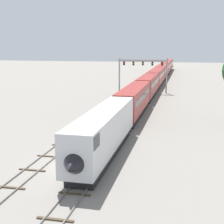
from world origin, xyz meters
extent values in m
plane|color=gray|center=(0.00, 0.00, 0.00)|extent=(400.00, 400.00, 0.00)
cube|color=slate|center=(1.28, 60.00, 0.08)|extent=(0.07, 200.00, 0.16)
cube|color=slate|center=(2.72, 60.00, 0.08)|extent=(0.07, 200.00, 0.16)
cube|color=#473828|center=(2.00, -10.00, 0.05)|extent=(2.60, 0.24, 0.10)
cube|color=#473828|center=(2.00, -6.00, 0.05)|extent=(2.60, 0.24, 0.10)
cube|color=#473828|center=(2.00, -2.00, 0.05)|extent=(2.60, 0.24, 0.10)
cube|color=#473828|center=(2.00, 2.00, 0.05)|extent=(2.60, 0.24, 0.10)
cube|color=#473828|center=(2.00, 6.00, 0.05)|extent=(2.60, 0.24, 0.10)
cube|color=#473828|center=(2.00, 10.00, 0.05)|extent=(2.60, 0.24, 0.10)
cube|color=#473828|center=(2.00, 14.00, 0.05)|extent=(2.60, 0.24, 0.10)
cube|color=#473828|center=(2.00, 18.00, 0.05)|extent=(2.60, 0.24, 0.10)
cube|color=#473828|center=(2.00, 22.00, 0.05)|extent=(2.60, 0.24, 0.10)
cube|color=#473828|center=(2.00, 26.00, 0.05)|extent=(2.60, 0.24, 0.10)
cube|color=#473828|center=(2.00, 30.00, 0.05)|extent=(2.60, 0.24, 0.10)
cube|color=#473828|center=(2.00, 34.00, 0.05)|extent=(2.60, 0.24, 0.10)
cube|color=#473828|center=(2.00, 38.00, 0.05)|extent=(2.60, 0.24, 0.10)
cube|color=#473828|center=(2.00, 42.00, 0.05)|extent=(2.60, 0.24, 0.10)
cube|color=#473828|center=(2.00, 46.00, 0.05)|extent=(2.60, 0.24, 0.10)
cube|color=#473828|center=(2.00, 50.00, 0.05)|extent=(2.60, 0.24, 0.10)
cube|color=#473828|center=(2.00, 54.00, 0.05)|extent=(2.60, 0.24, 0.10)
cube|color=#473828|center=(2.00, 58.00, 0.05)|extent=(2.60, 0.24, 0.10)
cube|color=#473828|center=(2.00, 62.00, 0.05)|extent=(2.60, 0.24, 0.10)
cube|color=#473828|center=(2.00, 66.00, 0.05)|extent=(2.60, 0.24, 0.10)
cube|color=#473828|center=(2.00, 70.00, 0.05)|extent=(2.60, 0.24, 0.10)
cube|color=#473828|center=(2.00, 74.00, 0.05)|extent=(2.60, 0.24, 0.10)
cube|color=#473828|center=(2.00, 78.00, 0.05)|extent=(2.60, 0.24, 0.10)
cube|color=#473828|center=(2.00, 82.00, 0.05)|extent=(2.60, 0.24, 0.10)
cube|color=#473828|center=(2.00, 86.00, 0.05)|extent=(2.60, 0.24, 0.10)
cube|color=#473828|center=(2.00, 90.00, 0.05)|extent=(2.60, 0.24, 0.10)
cube|color=#473828|center=(2.00, 94.00, 0.05)|extent=(2.60, 0.24, 0.10)
cube|color=#473828|center=(2.00, 98.00, 0.05)|extent=(2.60, 0.24, 0.10)
cube|color=#473828|center=(2.00, 102.00, 0.05)|extent=(2.60, 0.24, 0.10)
cube|color=#473828|center=(2.00, 106.00, 0.05)|extent=(2.60, 0.24, 0.10)
cube|color=#473828|center=(2.00, 110.00, 0.05)|extent=(2.60, 0.24, 0.10)
cube|color=#473828|center=(2.00, 114.00, 0.05)|extent=(2.60, 0.24, 0.10)
cube|color=#473828|center=(2.00, 118.00, 0.05)|extent=(2.60, 0.24, 0.10)
cube|color=#473828|center=(2.00, 122.00, 0.05)|extent=(2.60, 0.24, 0.10)
cube|color=#473828|center=(2.00, 126.00, 0.05)|extent=(2.60, 0.24, 0.10)
cube|color=#473828|center=(2.00, 130.00, 0.05)|extent=(2.60, 0.24, 0.10)
cube|color=#473828|center=(2.00, 134.00, 0.05)|extent=(2.60, 0.24, 0.10)
cube|color=#473828|center=(2.00, 138.00, 0.05)|extent=(2.60, 0.24, 0.10)
cube|color=#473828|center=(2.00, 142.00, 0.05)|extent=(2.60, 0.24, 0.10)
cube|color=#473828|center=(2.00, 146.00, 0.05)|extent=(2.60, 0.24, 0.10)
cube|color=#473828|center=(2.00, 150.00, 0.05)|extent=(2.60, 0.24, 0.10)
cube|color=#473828|center=(2.00, 154.00, 0.05)|extent=(2.60, 0.24, 0.10)
cube|color=#473828|center=(2.00, 158.00, 0.05)|extent=(2.60, 0.24, 0.10)
cube|color=slate|center=(-4.22, 40.00, 0.08)|extent=(0.07, 160.00, 0.16)
cube|color=slate|center=(-2.78, 40.00, 0.08)|extent=(0.07, 160.00, 0.16)
cube|color=#473828|center=(-3.50, -6.00, 0.05)|extent=(2.60, 0.24, 0.10)
cube|color=#473828|center=(-3.50, -2.00, 0.05)|extent=(2.60, 0.24, 0.10)
cube|color=#473828|center=(-3.50, 2.00, 0.05)|extent=(2.60, 0.24, 0.10)
cube|color=#473828|center=(-3.50, 6.00, 0.05)|extent=(2.60, 0.24, 0.10)
cube|color=#473828|center=(-3.50, 10.00, 0.05)|extent=(2.60, 0.24, 0.10)
cube|color=#473828|center=(-3.50, 14.00, 0.05)|extent=(2.60, 0.24, 0.10)
cube|color=#473828|center=(-3.50, 18.00, 0.05)|extent=(2.60, 0.24, 0.10)
cube|color=#473828|center=(-3.50, 22.00, 0.05)|extent=(2.60, 0.24, 0.10)
cube|color=#473828|center=(-3.50, 26.00, 0.05)|extent=(2.60, 0.24, 0.10)
cube|color=#473828|center=(-3.50, 30.00, 0.05)|extent=(2.60, 0.24, 0.10)
cube|color=#473828|center=(-3.50, 34.00, 0.05)|extent=(2.60, 0.24, 0.10)
cube|color=#473828|center=(-3.50, 38.00, 0.05)|extent=(2.60, 0.24, 0.10)
cube|color=#473828|center=(-3.50, 42.00, 0.05)|extent=(2.60, 0.24, 0.10)
cube|color=#473828|center=(-3.50, 46.00, 0.05)|extent=(2.60, 0.24, 0.10)
cube|color=#473828|center=(-3.50, 50.00, 0.05)|extent=(2.60, 0.24, 0.10)
cube|color=#473828|center=(-3.50, 54.00, 0.05)|extent=(2.60, 0.24, 0.10)
cube|color=#473828|center=(-3.50, 58.00, 0.05)|extent=(2.60, 0.24, 0.10)
cube|color=#473828|center=(-3.50, 62.00, 0.05)|extent=(2.60, 0.24, 0.10)
cube|color=#473828|center=(-3.50, 66.00, 0.05)|extent=(2.60, 0.24, 0.10)
cube|color=#473828|center=(-3.50, 70.00, 0.05)|extent=(2.60, 0.24, 0.10)
cube|color=#473828|center=(-3.50, 74.00, 0.05)|extent=(2.60, 0.24, 0.10)
cube|color=#473828|center=(-3.50, 78.00, 0.05)|extent=(2.60, 0.24, 0.10)
cube|color=#473828|center=(-3.50, 82.00, 0.05)|extent=(2.60, 0.24, 0.10)
cube|color=#473828|center=(-3.50, 86.00, 0.05)|extent=(2.60, 0.24, 0.10)
cube|color=#473828|center=(-3.50, 90.00, 0.05)|extent=(2.60, 0.24, 0.10)
cube|color=#473828|center=(-3.50, 94.00, 0.05)|extent=(2.60, 0.24, 0.10)
cube|color=#473828|center=(-3.50, 98.00, 0.05)|extent=(2.60, 0.24, 0.10)
cube|color=#473828|center=(-3.50, 102.00, 0.05)|extent=(2.60, 0.24, 0.10)
cube|color=#473828|center=(-3.50, 106.00, 0.05)|extent=(2.60, 0.24, 0.10)
cube|color=#473828|center=(-3.50, 110.00, 0.05)|extent=(2.60, 0.24, 0.10)
cube|color=#473828|center=(-3.50, 114.00, 0.05)|extent=(2.60, 0.24, 0.10)
cube|color=#473828|center=(-3.50, 118.00, 0.05)|extent=(2.60, 0.24, 0.10)
cube|color=silver|center=(2.00, 3.67, 2.90)|extent=(3.00, 19.33, 3.80)
cone|color=black|center=(2.00, -6.20, 2.50)|extent=(2.88, 2.60, 2.88)
cube|color=black|center=(2.00, -4.80, 4.04)|extent=(3.04, 1.80, 1.10)
cube|color=black|center=(2.00, 3.67, 0.50)|extent=(2.52, 17.40, 1.00)
cube|color=maroon|center=(2.00, 24.00, 2.90)|extent=(3.00, 19.33, 3.80)
cube|color=black|center=(2.00, 24.00, 3.30)|extent=(3.04, 17.79, 0.90)
cube|color=black|center=(2.00, 24.00, 0.50)|extent=(2.52, 17.40, 1.00)
cube|color=maroon|center=(2.00, 44.34, 2.90)|extent=(3.00, 19.33, 3.80)
cube|color=black|center=(2.00, 44.34, 3.30)|extent=(3.04, 17.79, 0.90)
cube|color=black|center=(2.00, 44.34, 0.50)|extent=(2.52, 17.40, 1.00)
cube|color=maroon|center=(2.00, 64.67, 2.90)|extent=(3.00, 19.33, 3.80)
cube|color=black|center=(2.00, 64.67, 3.30)|extent=(3.04, 17.79, 0.90)
cube|color=black|center=(2.00, 64.67, 0.50)|extent=(2.52, 17.40, 1.00)
cube|color=maroon|center=(2.00, 85.01, 2.90)|extent=(3.00, 19.33, 3.80)
cube|color=black|center=(2.00, 85.01, 3.30)|extent=(3.04, 17.79, 0.90)
cube|color=black|center=(2.00, 85.01, 0.50)|extent=(2.52, 17.40, 1.00)
cube|color=maroon|center=(2.00, 105.34, 2.90)|extent=(3.00, 19.33, 3.80)
cube|color=black|center=(2.00, 105.34, 3.30)|extent=(3.04, 17.79, 0.90)
cube|color=black|center=(2.00, 105.34, 0.50)|extent=(2.52, 17.40, 1.00)
cube|color=maroon|center=(2.00, 125.68, 2.90)|extent=(3.00, 19.33, 3.80)
cube|color=black|center=(2.00, 125.68, 3.30)|extent=(3.04, 17.79, 0.90)
cube|color=black|center=(2.00, 125.68, 0.50)|extent=(2.52, 17.40, 1.00)
cylinder|color=#999BA0|center=(-6.00, 51.90, 4.17)|extent=(0.36, 0.36, 8.33)
cylinder|color=#999BA0|center=(5.50, 51.90, 4.17)|extent=(0.36, 0.36, 8.33)
cube|color=#999BA0|center=(-0.25, 51.90, 7.73)|extent=(12.10, 0.36, 0.50)
cube|color=black|center=(-4.85, 51.95, 7.03)|extent=(0.44, 0.32, 0.90)
sphere|color=red|center=(-4.85, 51.76, 7.03)|extent=(0.28, 0.28, 0.28)
cube|color=black|center=(-2.55, 51.95, 7.03)|extent=(0.44, 0.32, 0.90)
sphere|color=yellow|center=(-2.55, 51.76, 7.03)|extent=(0.28, 0.28, 0.28)
cube|color=black|center=(-0.25, 51.95, 7.03)|extent=(0.44, 0.32, 0.90)
sphere|color=yellow|center=(-0.25, 51.76, 7.03)|extent=(0.28, 0.28, 0.28)
cube|color=black|center=(2.05, 51.95, 7.03)|extent=(0.44, 0.32, 0.90)
sphere|color=green|center=(2.05, 51.76, 7.03)|extent=(0.28, 0.28, 0.28)
cube|color=black|center=(4.35, 51.95, 7.03)|extent=(0.44, 0.32, 0.90)
sphere|color=red|center=(4.35, 51.76, 7.03)|extent=(0.28, 0.28, 0.28)
camera|label=1|loc=(10.13, -29.19, 11.46)|focal=53.89mm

